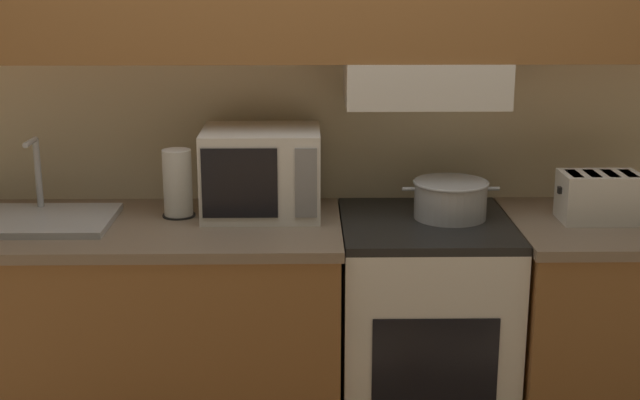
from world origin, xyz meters
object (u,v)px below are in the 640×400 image
Objects in this scene: stove_range at (421,335)px; cooking_pot at (449,198)px; toaster at (598,197)px; sink_basin at (28,219)px; microwave at (260,172)px; paper_towel_roll at (176,183)px.

cooking_pot is (0.09, 0.04, 0.52)m from stove_range.
sink_basin is at bearing -179.81° from toaster.
stove_range is at bearing 179.20° from toaster.
sink_basin reaches higher than cooking_pot.
stove_range is at bearing 0.62° from sink_basin.
stove_range is 0.81m from toaster.
sink_basin reaches higher than toaster.
microwave reaches higher than toaster.
microwave is 0.84m from sink_basin.
microwave is (-0.68, 0.07, 0.08)m from cooking_pot.
microwave is 1.21m from toaster.
paper_towel_roll is (0.51, 0.09, 0.10)m from sink_basin.
microwave is at bearing 174.67° from toaster.
microwave reaches higher than stove_range.
toaster is (0.52, -0.05, 0.02)m from cooking_pot.
stove_range is 2.10× the size of microwave.
stove_range is at bearing -4.76° from paper_towel_roll.
toaster reaches higher than cooking_pot.
microwave is at bearing 8.30° from sink_basin.
paper_towel_roll is at bearing 177.82° from cooking_pot.
microwave is at bearing 170.05° from stove_range.
paper_towel_roll is (-0.30, -0.03, -0.04)m from microwave.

